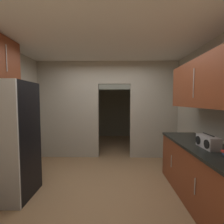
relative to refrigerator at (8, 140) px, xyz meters
name	(u,v)px	position (x,y,z in m)	size (l,w,h in m)	color
ground	(103,189)	(1.50, 0.25, -0.93)	(20.00, 20.00, 0.00)	#93704C
kitchen_overhead_slab	(104,45)	(1.50, 0.75, 1.72)	(4.19, 7.36, 0.06)	silver
kitchen_partition	(106,108)	(1.46, 1.93, 0.44)	(3.79, 0.12, 2.62)	#ADA899
adjoining_room_shell	(110,107)	(1.50, 3.87, 0.38)	(3.79, 2.81, 2.62)	gray
refrigerator	(8,140)	(0.00, 0.00, 0.00)	(0.73, 0.72, 1.86)	black
lower_cabinet_run	(202,173)	(3.06, -0.07, -0.49)	(0.67, 1.99, 0.89)	brown
upper_cabinet_counterside	(206,83)	(3.06, -0.07, 0.89)	(0.36, 1.79, 0.73)	brown
boombox	(208,142)	(3.02, -0.24, 0.04)	(0.17, 0.38, 0.20)	#B2B2B7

